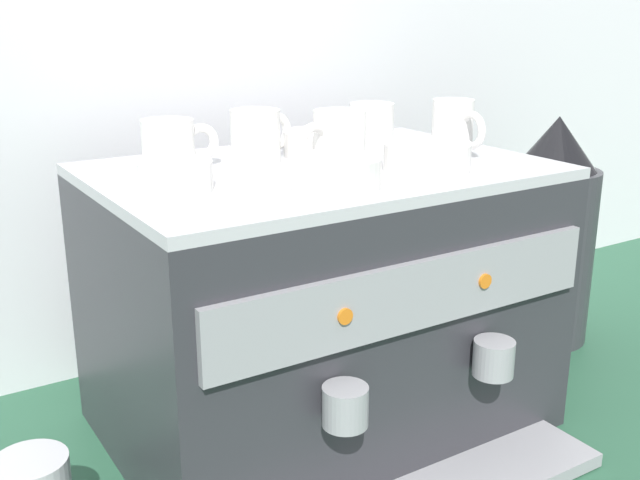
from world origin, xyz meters
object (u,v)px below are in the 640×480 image
object	(u,v)px
espresso_machine	(322,301)
ceramic_cup_0	(258,135)
ceramic_bowl_1	(336,174)
ceramic_cup_4	(372,123)
ceramic_cup_1	(337,140)
ceramic_cup_2	(171,145)
ceramic_bowl_0	(175,177)
ceramic_cup_3	(454,127)
ceramic_bowl_2	(317,143)
coffee_grinder	(549,235)
ceramic_bowl_3	(427,157)

from	to	relation	value
espresso_machine	ceramic_cup_0	size ratio (longest dim) A/B	5.73
ceramic_cup_0	ceramic_bowl_1	xyz separation A→B (m)	(0.00, -0.21, -0.02)
ceramic_cup_4	ceramic_cup_1	bearing A→B (deg)	-139.39
ceramic_cup_2	ceramic_cup_4	xyz separation A→B (m)	(0.36, 0.03, -0.00)
ceramic_bowl_1	ceramic_cup_1	bearing A→B (deg)	55.79
espresso_machine	ceramic_bowl_1	world-z (taller)	ceramic_bowl_1
ceramic_cup_4	ceramic_bowl_0	bearing A→B (deg)	-160.97
ceramic_cup_1	ceramic_cup_2	xyz separation A→B (m)	(-0.20, 0.11, -0.01)
ceramic_cup_3	ceramic_bowl_1	bearing A→B (deg)	-160.64
ceramic_cup_1	ceramic_bowl_2	bearing A→B (deg)	73.61
espresso_machine	ceramic_cup_2	xyz separation A→B (m)	(-0.19, 0.09, 0.24)
ceramic_bowl_1	coffee_grinder	size ratio (longest dim) A/B	0.26
ceramic_cup_0	ceramic_cup_3	distance (m)	0.31
ceramic_cup_2	ceramic_cup_0	bearing A→B (deg)	-2.18
ceramic_cup_2	espresso_machine	bearing A→B (deg)	-24.18
coffee_grinder	espresso_machine	bearing A→B (deg)	-175.53
ceramic_bowl_0	coffee_grinder	world-z (taller)	ceramic_bowl_0
ceramic_cup_2	coffee_grinder	bearing A→B (deg)	-3.41
ceramic_cup_4	ceramic_bowl_2	xyz separation A→B (m)	(-0.13, -0.04, -0.02)
ceramic_cup_1	ceramic_bowl_0	size ratio (longest dim) A/B	1.25
ceramic_cup_3	ceramic_bowl_1	xyz separation A→B (m)	(-0.29, -0.10, -0.02)
ceramic_bowl_3	ceramic_cup_1	bearing A→B (deg)	143.78
ceramic_cup_2	ceramic_bowl_1	world-z (taller)	ceramic_cup_2
ceramic_bowl_0	ceramic_bowl_2	world-z (taller)	ceramic_bowl_2
ceramic_bowl_1	ceramic_bowl_2	world-z (taller)	ceramic_bowl_1
espresso_machine	ceramic_cup_4	xyz separation A→B (m)	(0.17, 0.11, 0.24)
coffee_grinder	ceramic_cup_1	bearing A→B (deg)	-172.87
ceramic_bowl_0	ceramic_bowl_3	distance (m)	0.35
ceramic_cup_0	ceramic_cup_2	size ratio (longest dim) A/B	1.00
espresso_machine	ceramic_bowl_1	distance (m)	0.27
ceramic_bowl_0	ceramic_cup_4	bearing A→B (deg)	19.03
ceramic_cup_1	ceramic_bowl_1	bearing A→B (deg)	-124.21
coffee_grinder	ceramic_cup_3	bearing A→B (deg)	-168.05
ceramic_cup_4	coffee_grinder	xyz separation A→B (m)	(0.37, -0.07, -0.24)
espresso_machine	ceramic_bowl_3	xyz separation A→B (m)	(0.11, -0.10, 0.23)
ceramic_bowl_3	ceramic_bowl_0	bearing A→B (deg)	168.13
espresso_machine	ceramic_cup_2	size ratio (longest dim) A/B	5.74
ceramic_cup_0	ceramic_bowl_1	world-z (taller)	ceramic_cup_0
ceramic_cup_1	ceramic_bowl_0	bearing A→B (deg)	-179.54
ceramic_bowl_1	ceramic_cup_3	bearing A→B (deg)	19.36
espresso_machine	ceramic_bowl_1	bearing A→B (deg)	-115.03
ceramic_cup_4	ceramic_bowl_0	size ratio (longest dim) A/B	1.01
ceramic_cup_2	ceramic_cup_3	size ratio (longest dim) A/B	1.04
ceramic_cup_2	ceramic_bowl_0	distance (m)	0.12
ceramic_cup_4	coffee_grinder	distance (m)	0.45
espresso_machine	ceramic_cup_0	world-z (taller)	ceramic_cup_0
espresso_machine	ceramic_bowl_0	xyz separation A→B (m)	(-0.23, -0.03, 0.23)
ceramic_cup_0	ceramic_bowl_3	size ratio (longest dim) A/B	0.91
ceramic_cup_1	ceramic_cup_2	size ratio (longest dim) A/B	1.06
ceramic_cup_3	ceramic_bowl_0	xyz separation A→B (m)	(-0.46, -0.00, -0.02)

